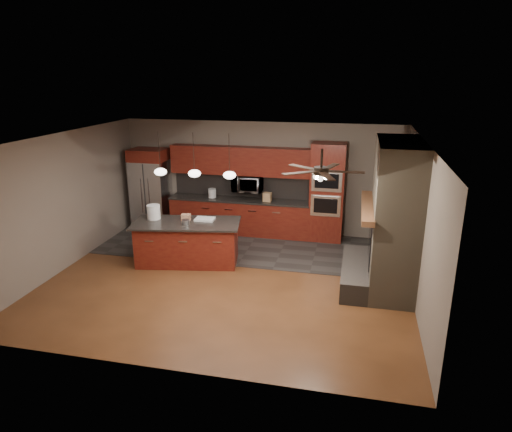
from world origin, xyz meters
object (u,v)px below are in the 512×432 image
(microwave, at_px, (247,183))
(white_bucket, at_px, (154,212))
(paint_tray, at_px, (205,219))
(oven_tower, at_px, (327,193))
(refrigerator, at_px, (151,189))
(kitchen_island, at_px, (187,242))
(paint_can, at_px, (186,222))
(counter_box, at_px, (267,197))
(cardboard_box, at_px, (186,217))
(counter_bucket, at_px, (212,193))

(microwave, xyz_separation_m, white_bucket, (-1.58, -2.07, -0.23))
(paint_tray, bearing_deg, oven_tower, 34.47)
(oven_tower, distance_m, refrigerator, 4.54)
(kitchen_island, relative_size, paint_tray, 5.81)
(paint_can, xyz_separation_m, paint_tray, (0.29, 0.38, -0.03))
(white_bucket, height_order, counter_box, white_bucket)
(white_bucket, height_order, paint_can, white_bucket)
(refrigerator, height_order, cardboard_box, refrigerator)
(oven_tower, xyz_separation_m, cardboard_box, (-2.85, -1.94, -0.21))
(microwave, height_order, paint_can, microwave)
(cardboard_box, bearing_deg, microwave, 53.80)
(microwave, xyz_separation_m, refrigerator, (-2.56, -0.13, -0.25))
(kitchen_island, xyz_separation_m, counter_bucket, (-0.10, 2.10, 0.55))
(microwave, xyz_separation_m, counter_box, (0.53, -0.10, -0.29))
(paint_can, relative_size, cardboard_box, 0.82)
(kitchen_island, xyz_separation_m, paint_tray, (0.34, 0.23, 0.48))
(kitchen_island, distance_m, paint_tray, 0.62)
(refrigerator, distance_m, cardboard_box, 2.51)
(oven_tower, xyz_separation_m, counter_bucket, (-2.89, 0.01, -0.18))
(microwave, distance_m, counter_box, 0.61)
(cardboard_box, bearing_deg, counter_box, 41.02)
(counter_box, bearing_deg, kitchen_island, -118.94)
(counter_box, bearing_deg, cardboard_box, -122.26)
(refrigerator, xyz_separation_m, kitchen_island, (1.74, -2.02, -0.58))
(kitchen_island, xyz_separation_m, white_bucket, (-0.77, 0.07, 0.61))
(oven_tower, bearing_deg, white_bucket, -150.47)
(refrigerator, bearing_deg, microwave, 2.94)
(white_bucket, bearing_deg, cardboard_box, 6.35)
(oven_tower, bearing_deg, paint_can, -140.71)
(paint_can, height_order, counter_box, counter_box)
(paint_can, bearing_deg, kitchen_island, 106.21)
(kitchen_island, distance_m, counter_bucket, 2.17)
(microwave, distance_m, kitchen_island, 2.44)
(kitchen_island, height_order, counter_bucket, counter_bucket)
(white_bucket, height_order, paint_tray, white_bucket)
(paint_can, bearing_deg, microwave, 71.53)
(oven_tower, height_order, cardboard_box, oven_tower)
(kitchen_island, bearing_deg, white_bucket, 164.31)
(microwave, xyz_separation_m, paint_can, (-0.77, -2.30, -0.33))
(oven_tower, relative_size, paint_can, 14.84)
(paint_tray, relative_size, counter_box, 1.88)
(paint_tray, xyz_separation_m, counter_box, (1.00, 1.82, 0.07))
(kitchen_island, xyz_separation_m, cardboard_box, (-0.06, 0.15, 0.52))
(microwave, relative_size, counter_bucket, 3.26)
(paint_tray, bearing_deg, paint_can, -129.97)
(oven_tower, distance_m, counter_bucket, 2.89)
(oven_tower, xyz_separation_m, paint_can, (-2.74, -2.25, -0.22))
(paint_can, xyz_separation_m, cardboard_box, (-0.11, 0.31, 0.01))
(microwave, distance_m, paint_can, 2.45)
(cardboard_box, bearing_deg, paint_can, -83.05)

